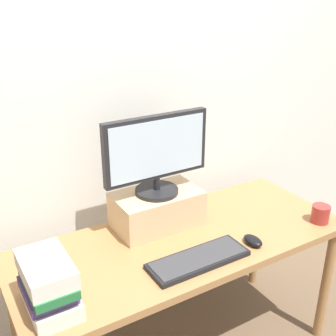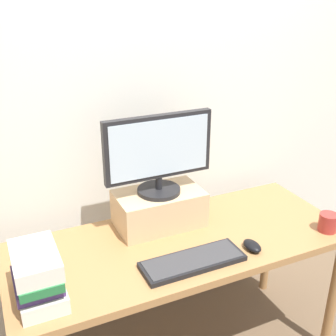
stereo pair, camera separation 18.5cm
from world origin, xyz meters
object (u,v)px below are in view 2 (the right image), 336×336
at_px(keyboard, 193,261).
at_px(book_stack, 38,276).
at_px(desk, 181,253).
at_px(coffee_mug, 328,222).
at_px(computer_mouse, 252,246).
at_px(computer_monitor, 159,153).
at_px(riser_box, 159,208).

bearing_deg(keyboard, book_stack, 175.86).
xyz_separation_m(desk, coffee_mug, (0.67, -0.22, 0.12)).
relative_size(desk, computer_mouse, 15.21).
relative_size(desk, coffee_mug, 13.56).
height_order(desk, coffee_mug, coffee_mug).
bearing_deg(keyboard, desk, 78.86).
bearing_deg(keyboard, computer_mouse, -3.17).
distance_m(desk, book_stack, 0.69).
bearing_deg(book_stack, computer_mouse, -3.83).
bearing_deg(desk, book_stack, -168.00).
bearing_deg(book_stack, keyboard, -4.14).
relative_size(computer_monitor, book_stack, 1.92).
height_order(computer_monitor, keyboard, computer_monitor).
bearing_deg(riser_box, desk, -78.76).
distance_m(desk, computer_mouse, 0.34).
bearing_deg(keyboard, coffee_mug, -2.90).
relative_size(desk, keyboard, 3.56).
xyz_separation_m(desk, riser_box, (-0.03, 0.17, 0.16)).
height_order(riser_box, computer_monitor, computer_monitor).
relative_size(desk, book_stack, 5.83).
bearing_deg(book_stack, coffee_mug, -3.48).
distance_m(desk, keyboard, 0.21).
bearing_deg(riser_box, coffee_mug, -29.00).
xyz_separation_m(riser_box, computer_monitor, (0.00, -0.00, 0.29)).
bearing_deg(desk, keyboard, -101.14).
xyz_separation_m(riser_box, keyboard, (-0.00, -0.36, -0.08)).
relative_size(computer_mouse, book_stack, 0.38).
relative_size(keyboard, book_stack, 1.64).
xyz_separation_m(riser_box, computer_mouse, (0.29, -0.37, -0.07)).
relative_size(computer_mouse, coffee_mug, 0.89).
xyz_separation_m(keyboard, book_stack, (-0.62, 0.04, 0.09)).
bearing_deg(book_stack, riser_box, 26.68).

